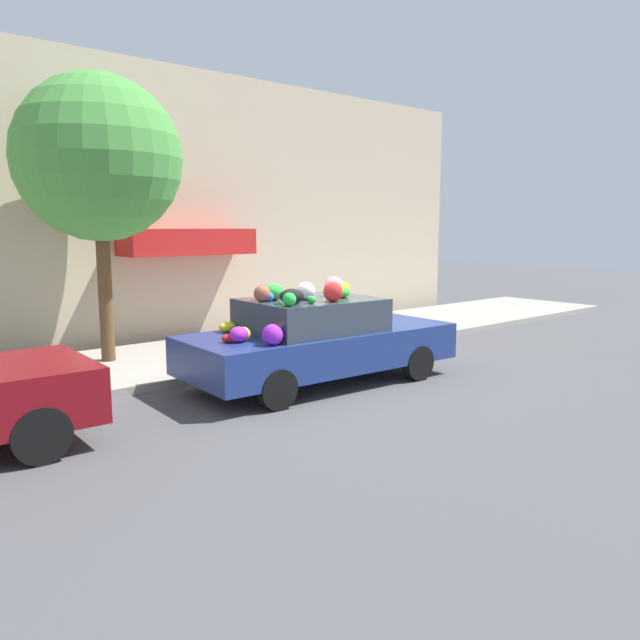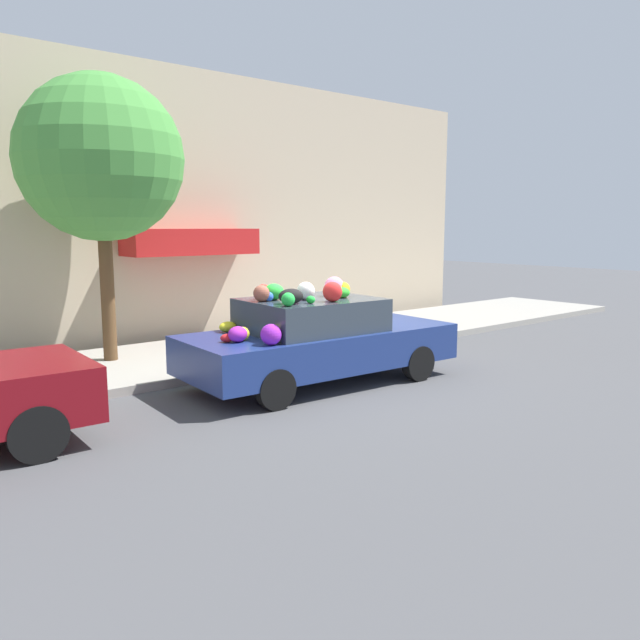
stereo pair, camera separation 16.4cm
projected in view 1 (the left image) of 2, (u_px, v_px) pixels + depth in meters
ground_plane at (315, 381)px, 10.17m from camera, size 60.00×60.00×0.00m
sidewalk_curb at (227, 352)px, 12.19m from camera, size 24.00×3.20×0.14m
building_facade at (169, 208)px, 13.44m from camera, size 18.00×1.20×5.87m
street_tree at (98, 159)px, 10.57m from camera, size 2.81×2.81×4.91m
fire_hydrant at (354, 327)px, 12.64m from camera, size 0.20×0.20×0.70m
art_car at (317, 338)px, 9.93m from camera, size 4.54×2.06×1.70m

